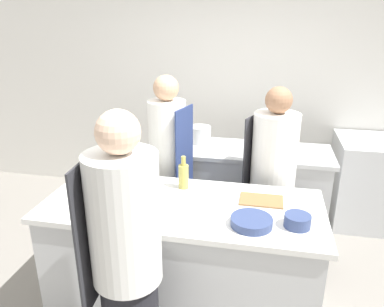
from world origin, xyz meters
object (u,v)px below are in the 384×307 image
at_px(bottle_vinegar, 184,176).
at_px(chef_at_pass_far, 272,182).
at_px(bowl_prep_small, 297,221).
at_px(bottle_wine, 100,187).
at_px(chef_at_stove, 168,169).
at_px(bowl_ceramic_blue, 145,196).
at_px(stockpot, 200,135).
at_px(bottle_olive_oil, 108,167).
at_px(chef_at_prep_near, 127,266).
at_px(bowl_mixing_large, 251,222).
at_px(oven_range, 378,183).

bearing_deg(bottle_vinegar, chef_at_pass_far, 34.56).
bearing_deg(bottle_vinegar, bowl_prep_small, -26.22).
bearing_deg(bottle_wine, chef_at_stove, 67.54).
relative_size(bowl_ceramic_blue, stockpot, 0.90).
relative_size(bottle_olive_oil, bowl_prep_small, 1.72).
distance_m(chef_at_prep_near, bowl_mixing_large, 0.82).
xyz_separation_m(chef_at_prep_near, bowl_ceramic_blue, (-0.13, 0.71, 0.07)).
xyz_separation_m(chef_at_pass_far, bowl_ceramic_blue, (-0.91, -0.70, 0.13)).
height_order(bottle_olive_oil, bottle_vinegar, bottle_olive_oil).
relative_size(bottle_vinegar, bowl_ceramic_blue, 1.28).
relative_size(chef_at_prep_near, bottle_wine, 8.62).
bearing_deg(bottle_olive_oil, bottle_wine, -77.22).
bearing_deg(bottle_olive_oil, bottle_vinegar, -1.83).
distance_m(oven_range, bottle_olive_oil, 2.90).
relative_size(oven_range, bottle_wine, 4.61).
bearing_deg(bottle_vinegar, bowl_mixing_large, -39.78).
xyz_separation_m(bottle_olive_oil, bowl_prep_small, (1.45, -0.43, -0.07)).
height_order(oven_range, bowl_prep_small, bowl_prep_small).
bearing_deg(bowl_ceramic_blue, bowl_mixing_large, -15.27).
relative_size(chef_at_prep_near, bowl_prep_small, 10.56).
xyz_separation_m(chef_at_pass_far, bowl_prep_small, (0.15, -0.87, 0.14)).
height_order(bowl_mixing_large, bowl_ceramic_blue, bowl_mixing_large).
xyz_separation_m(oven_range, bowl_mixing_large, (-1.29, -1.91, 0.48)).
distance_m(chef_at_stove, bowl_ceramic_blue, 0.72).
xyz_separation_m(bowl_ceramic_blue, stockpot, (0.16, 1.34, 0.06)).
distance_m(bottle_wine, bowl_prep_small, 1.39).
bearing_deg(chef_at_prep_near, stockpot, -4.09).
bearing_deg(bowl_mixing_large, chef_at_stove, 130.58).
distance_m(bottle_olive_oil, bowl_mixing_large, 1.26).
bearing_deg(bottle_olive_oil, bowl_prep_small, -16.36).
bearing_deg(bottle_olive_oil, chef_at_stove, 50.43).
bearing_deg(stockpot, chef_at_stove, -105.97).
xyz_separation_m(bottle_olive_oil, stockpot, (0.55, 1.08, -0.03)).
bearing_deg(chef_at_stove, chef_at_pass_far, 104.00).
xyz_separation_m(chef_at_pass_far, bottle_wine, (-1.23, -0.74, 0.18)).
bearing_deg(bowl_prep_small, oven_range, 61.70).
distance_m(oven_range, bowl_mixing_large, 2.35).
relative_size(oven_range, stockpot, 4.19).
xyz_separation_m(chef_at_prep_near, bowl_prep_small, (0.93, 0.54, 0.08)).
bearing_deg(stockpot, bowl_mixing_large, -68.28).
relative_size(bottle_wine, bowl_ceramic_blue, 1.01).
bearing_deg(chef_at_pass_far, bowl_prep_small, -148.49).
bearing_deg(bottle_olive_oil, bowl_ceramic_blue, -33.41).
distance_m(chef_at_prep_near, bowl_ceramic_blue, 0.72).
bearing_deg(bowl_mixing_large, bottle_olive_oil, 158.04).
xyz_separation_m(bowl_mixing_large, bowl_prep_small, (0.28, 0.05, 0.01)).
distance_m(bottle_vinegar, stockpot, 1.10).
bearing_deg(bottle_wine, bowl_mixing_large, -9.16).
height_order(chef_at_stove, bottle_olive_oil, chef_at_stove).
xyz_separation_m(chef_at_prep_near, bottle_vinegar, (0.11, 0.95, 0.14)).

